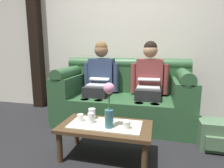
{
  "coord_description": "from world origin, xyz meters",
  "views": [
    {
      "loc": [
        0.49,
        -1.56,
        1.1
      ],
      "look_at": [
        -0.12,
        0.93,
        0.63
      ],
      "focal_mm": 30.04,
      "sensor_mm": 36.0,
      "label": 1
    }
  ],
  "objects_px": {
    "person_left": "(100,78)",
    "person_right": "(149,80)",
    "flower_vase": "(109,104)",
    "cup_near_left": "(80,118)",
    "coffee_table": "(105,129)",
    "cup_near_right": "(108,116)",
    "backpack_right": "(212,135)",
    "cup_far_center": "(127,125)",
    "cup_far_right": "(92,114)",
    "couch": "(123,98)",
    "cup_far_left": "(91,118)"
  },
  "relations": [
    {
      "from": "person_left",
      "to": "person_right",
      "type": "xyz_separation_m",
      "value": [
        0.75,
        -0.0,
        0.0
      ]
    },
    {
      "from": "flower_vase",
      "to": "cup_near_left",
      "type": "bearing_deg",
      "value": 166.56
    },
    {
      "from": "coffee_table",
      "to": "cup_near_right",
      "type": "distance_m",
      "value": 0.14
    },
    {
      "from": "cup_near_right",
      "to": "backpack_right",
      "type": "height_order",
      "value": "cup_near_right"
    },
    {
      "from": "cup_far_center",
      "to": "cup_far_right",
      "type": "relative_size",
      "value": 0.66
    },
    {
      "from": "person_right",
      "to": "cup_near_right",
      "type": "bearing_deg",
      "value": -111.92
    },
    {
      "from": "cup_near_right",
      "to": "cup_far_center",
      "type": "relative_size",
      "value": 1.43
    },
    {
      "from": "couch",
      "to": "person_left",
      "type": "distance_m",
      "value": 0.47
    },
    {
      "from": "flower_vase",
      "to": "cup_far_center",
      "type": "height_order",
      "value": "flower_vase"
    },
    {
      "from": "cup_far_center",
      "to": "backpack_right",
      "type": "relative_size",
      "value": 0.24
    },
    {
      "from": "person_left",
      "to": "backpack_right",
      "type": "bearing_deg",
      "value": -20.59
    },
    {
      "from": "coffee_table",
      "to": "cup_far_center",
      "type": "distance_m",
      "value": 0.25
    },
    {
      "from": "cup_far_right",
      "to": "flower_vase",
      "type": "bearing_deg",
      "value": -35.81
    },
    {
      "from": "cup_near_left",
      "to": "cup_far_right",
      "type": "relative_size",
      "value": 0.65
    },
    {
      "from": "cup_far_left",
      "to": "backpack_right",
      "type": "xyz_separation_m",
      "value": [
        1.27,
        0.46,
        -0.25
      ]
    },
    {
      "from": "person_right",
      "to": "flower_vase",
      "type": "distance_m",
      "value": 1.13
    },
    {
      "from": "coffee_table",
      "to": "cup_far_left",
      "type": "xyz_separation_m",
      "value": [
        -0.15,
        -0.0,
        0.11
      ]
    },
    {
      "from": "cup_far_center",
      "to": "backpack_right",
      "type": "height_order",
      "value": "cup_far_center"
    },
    {
      "from": "couch",
      "to": "cup_far_left",
      "type": "distance_m",
      "value": 1.03
    },
    {
      "from": "person_right",
      "to": "flower_vase",
      "type": "height_order",
      "value": "person_right"
    },
    {
      "from": "cup_near_left",
      "to": "backpack_right",
      "type": "height_order",
      "value": "cup_near_left"
    },
    {
      "from": "couch",
      "to": "cup_near_left",
      "type": "relative_size",
      "value": 26.05
    },
    {
      "from": "cup_far_center",
      "to": "cup_far_right",
      "type": "distance_m",
      "value": 0.43
    },
    {
      "from": "person_left",
      "to": "person_right",
      "type": "distance_m",
      "value": 0.75
    },
    {
      "from": "cup_near_right",
      "to": "cup_far_right",
      "type": "bearing_deg",
      "value": 175.67
    },
    {
      "from": "coffee_table",
      "to": "cup_far_center",
      "type": "height_order",
      "value": "cup_far_center"
    },
    {
      "from": "couch",
      "to": "cup_far_center",
      "type": "distance_m",
      "value": 1.1
    },
    {
      "from": "cup_near_left",
      "to": "person_right",
      "type": "bearing_deg",
      "value": 57.14
    },
    {
      "from": "cup_near_left",
      "to": "backpack_right",
      "type": "bearing_deg",
      "value": 17.69
    },
    {
      "from": "cup_far_center",
      "to": "couch",
      "type": "bearing_deg",
      "value": 101.87
    },
    {
      "from": "coffee_table",
      "to": "backpack_right",
      "type": "relative_size",
      "value": 2.88
    },
    {
      "from": "flower_vase",
      "to": "cup_far_left",
      "type": "xyz_separation_m",
      "value": [
        -0.21,
        0.07,
        -0.18
      ]
    },
    {
      "from": "person_right",
      "to": "cup_far_center",
      "type": "height_order",
      "value": "person_right"
    },
    {
      "from": "cup_far_right",
      "to": "coffee_table",
      "type": "bearing_deg",
      "value": -29.33
    },
    {
      "from": "couch",
      "to": "cup_near_left",
      "type": "distance_m",
      "value": 1.04
    },
    {
      "from": "flower_vase",
      "to": "cup_near_right",
      "type": "xyz_separation_m",
      "value": [
        -0.06,
        0.16,
        -0.18
      ]
    },
    {
      "from": "coffee_table",
      "to": "person_left",
      "type": "bearing_deg",
      "value": 110.27
    },
    {
      "from": "person_right",
      "to": "cup_far_center",
      "type": "bearing_deg",
      "value": -97.84
    },
    {
      "from": "cup_far_left",
      "to": "person_right",
      "type": "bearing_deg",
      "value": 62.64
    },
    {
      "from": "cup_far_right",
      "to": "cup_near_right",
      "type": "bearing_deg",
      "value": -4.33
    },
    {
      "from": "cup_far_center",
      "to": "coffee_table",
      "type": "bearing_deg",
      "value": 164.94
    },
    {
      "from": "person_right",
      "to": "cup_far_right",
      "type": "height_order",
      "value": "person_right"
    },
    {
      "from": "flower_vase",
      "to": "backpack_right",
      "type": "relative_size",
      "value": 1.36
    },
    {
      "from": "cup_near_right",
      "to": "cup_far_right",
      "type": "distance_m",
      "value": 0.18
    },
    {
      "from": "person_right",
      "to": "flower_vase",
      "type": "xyz_separation_m",
      "value": [
        -0.32,
        -1.08,
        -0.07
      ]
    },
    {
      "from": "person_right",
      "to": "cup_far_center",
      "type": "distance_m",
      "value": 1.11
    },
    {
      "from": "person_right",
      "to": "coffee_table",
      "type": "bearing_deg",
      "value": -110.27
    },
    {
      "from": "couch",
      "to": "cup_far_left",
      "type": "relative_size",
      "value": 19.37
    },
    {
      "from": "couch",
      "to": "cup_far_left",
      "type": "xyz_separation_m",
      "value": [
        -0.15,
        -1.02,
        0.03
      ]
    },
    {
      "from": "person_left",
      "to": "cup_far_right",
      "type": "bearing_deg",
      "value": -77.9
    }
  ]
}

